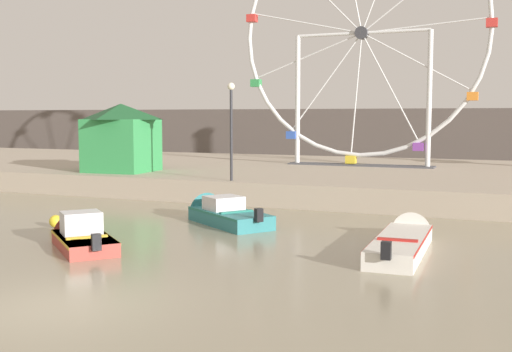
% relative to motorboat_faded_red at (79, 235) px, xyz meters
% --- Properties ---
extents(ground_plane, '(240.00, 240.00, 0.00)m').
position_rel_motorboat_faded_red_xyz_m(ground_plane, '(3.58, -5.18, -0.29)').
color(ground_plane, gray).
extents(quay_promenade, '(110.00, 18.68, 1.01)m').
position_rel_motorboat_faded_red_xyz_m(quay_promenade, '(3.58, 18.64, 0.21)').
color(quay_promenade, tan).
rests_on(quay_promenade, ground_plane).
extents(distant_town_skyline, '(140.00, 3.00, 4.40)m').
position_rel_motorboat_faded_red_xyz_m(distant_town_skyline, '(3.58, 36.88, 1.91)').
color(distant_town_skyline, '#564C47').
rests_on(distant_town_skyline, ground_plane).
extents(motorboat_faded_red, '(3.74, 3.49, 1.50)m').
position_rel_motorboat_faded_red_xyz_m(motorboat_faded_red, '(0.00, 0.00, 0.00)').
color(motorboat_faded_red, '#B24238').
rests_on(motorboat_faded_red, ground_plane).
extents(motorboat_teal_painted, '(4.58, 3.83, 1.43)m').
position_rel_motorboat_faded_red_xyz_m(motorboat_teal_painted, '(1.96, 5.35, 0.02)').
color(motorboat_teal_painted, teal).
rests_on(motorboat_teal_painted, ground_plane).
extents(motorboat_white_red_stripe, '(1.45, 6.17, 1.20)m').
position_rel_motorboat_faded_red_xyz_m(motorboat_white_red_stripe, '(8.97, 3.46, -0.03)').
color(motorboat_white_red_stripe, silver).
rests_on(motorboat_white_red_stripe, ground_plane).
extents(ferris_wheel_white_frame, '(13.99, 1.20, 14.32)m').
position_rel_motorboat_faded_red_xyz_m(ferris_wheel_white_frame, '(3.53, 20.21, 7.90)').
color(ferris_wheel_white_frame, silver).
rests_on(ferris_wheel_white_frame, quay_promenade).
extents(carnival_booth_green_kiosk, '(3.58, 3.45, 3.43)m').
position_rel_motorboat_faded_red_xyz_m(carnival_booth_green_kiosk, '(-6.75, 11.90, 2.49)').
color(carnival_booth_green_kiosk, '#33934C').
rests_on(carnival_booth_green_kiosk, quay_promenade).
extents(promenade_lamp_near, '(0.32, 0.32, 4.24)m').
position_rel_motorboat_faded_red_xyz_m(promenade_lamp_near, '(0.35, 9.88, 3.45)').
color(promenade_lamp_near, '#2D2D33').
rests_on(promenade_lamp_near, quay_promenade).
extents(mooring_buoy_orange, '(0.44, 0.44, 0.44)m').
position_rel_motorboat_faded_red_xyz_m(mooring_buoy_orange, '(-2.63, 2.05, -0.07)').
color(mooring_buoy_orange, yellow).
rests_on(mooring_buoy_orange, ground_plane).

